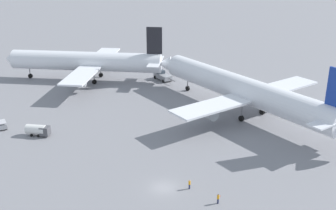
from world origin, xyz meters
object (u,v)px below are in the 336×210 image
Objects in this scene: gse_baggage_cart_trailing at (2,125)px; pushback_tug at (162,76)px; airliner_being_pushed at (243,90)px; ground_crew_marshaller_foreground at (218,199)px; gse_fuel_bowser_stubby at (38,130)px; airliner_at_gate_left at (87,62)px; ground_crew_ramp_agent_by_cones at (189,184)px.

pushback_tug is at bearing 48.98° from gse_baggage_cart_trailing.
airliner_being_pushed is 5.55× the size of pushback_tug.
ground_crew_marshaller_foreground is at bearing -78.97° from pushback_tug.
gse_fuel_bowser_stubby is 41.99m from ground_crew_marshaller_foreground.
gse_fuel_bowser_stubby is (-43.62, -14.27, -4.58)m from airliner_being_pushed.
airliner_being_pushed reaches higher than ground_crew_marshaller_foreground.
airliner_at_gate_left reaches higher than ground_crew_marshaller_foreground.
airliner_being_pushed reaches higher than airliner_at_gate_left.
airliner_being_pushed is at bearing 12.08° from gse_baggage_cart_trailing.
pushback_tug is at bearing 128.16° from airliner_being_pushed.
airliner_being_pushed is 54.01m from gse_baggage_cart_trailing.
gse_baggage_cart_trailing is (-52.59, -11.25, -5.05)m from airliner_being_pushed.
gse_fuel_bowser_stubby is at bearing 147.71° from ground_crew_marshaller_foreground.
airliner_being_pushed is (42.17, -24.46, 0.27)m from airliner_at_gate_left.
ground_crew_marshaller_foreground is at bearing -102.48° from airliner_being_pushed.
ground_crew_marshaller_foreground is at bearing -41.79° from ground_crew_ramp_agent_by_cones.
airliner_being_pushed is 46.12m from gse_fuel_bowser_stubby.
airliner_at_gate_left reaches higher than pushback_tug.
airliner_at_gate_left is at bearing 73.73° from gse_baggage_cart_trailing.
airliner_being_pushed reaches higher than gse_baggage_cart_trailing.
pushback_tug is 5.16× the size of ground_crew_marshaller_foreground.
airliner_being_pushed reaches higher than gse_fuel_bowser_stubby.
gse_baggage_cart_trailing is at bearing -131.02° from pushback_tug.
airliner_at_gate_left is 37.51m from gse_baggage_cart_trailing.
gse_baggage_cart_trailing is at bearing -167.92° from airliner_being_pushed.
gse_fuel_bowser_stubby reaches higher than ground_crew_marshaller_foreground.
airliner_being_pushed is at bearing -30.12° from airliner_at_gate_left.
ground_crew_ramp_agent_by_cones is (31.19, -18.58, -0.49)m from gse_fuel_bowser_stubby.
gse_baggage_cart_trailing is 0.62× the size of gse_fuel_bowser_stubby.
airliner_at_gate_left is at bearing 119.10° from ground_crew_marshaller_foreground.
pushback_tug is 1.69× the size of gse_fuel_bowser_stubby.
ground_crew_marshaller_foreground reaches higher than ground_crew_ramp_agent_by_cones.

